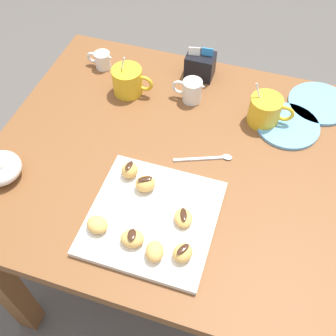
% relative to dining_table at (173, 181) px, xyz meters
% --- Properties ---
extents(ground_plane, '(8.00, 8.00, 0.00)m').
position_rel_dining_table_xyz_m(ground_plane, '(0.00, 0.00, -0.61)').
color(ground_plane, '#514C47').
extents(dining_table, '(1.02, 0.87, 0.74)m').
position_rel_dining_table_xyz_m(dining_table, '(0.00, 0.00, 0.00)').
color(dining_table, brown).
rests_on(dining_table, ground_plane).
extents(pastry_plate_square, '(0.31, 0.31, 0.02)m').
position_rel_dining_table_xyz_m(pastry_plate_square, '(0.01, -0.21, 0.14)').
color(pastry_plate_square, silver).
rests_on(pastry_plate_square, dining_table).
extents(coffee_mug_mustard_left, '(0.13, 0.09, 0.13)m').
position_rel_dining_table_xyz_m(coffee_mug_mustard_left, '(-0.21, 0.21, 0.17)').
color(coffee_mug_mustard_left, gold).
rests_on(coffee_mug_mustard_left, dining_table).
extents(coffee_mug_mustard_right, '(0.13, 0.09, 0.13)m').
position_rel_dining_table_xyz_m(coffee_mug_mustard_right, '(0.22, 0.21, 0.18)').
color(coffee_mug_mustard_right, gold).
rests_on(coffee_mug_mustard_right, dining_table).
extents(cream_pitcher_white, '(0.10, 0.06, 0.07)m').
position_rel_dining_table_xyz_m(cream_pitcher_white, '(-0.01, 0.23, 0.17)').
color(cream_pitcher_white, silver).
rests_on(cream_pitcher_white, dining_table).
extents(sugar_caddy, '(0.09, 0.07, 0.11)m').
position_rel_dining_table_xyz_m(sugar_caddy, '(-0.02, 0.35, 0.17)').
color(sugar_caddy, black).
rests_on(sugar_caddy, dining_table).
extents(chocolate_sauce_pitcher, '(0.09, 0.05, 0.06)m').
position_rel_dining_table_xyz_m(chocolate_sauce_pitcher, '(-0.34, 0.29, 0.16)').
color(chocolate_sauce_pitcher, silver).
rests_on(chocolate_sauce_pitcher, dining_table).
extents(saucer_sky_left, '(0.19, 0.19, 0.01)m').
position_rel_dining_table_xyz_m(saucer_sky_left, '(0.37, 0.33, 0.13)').
color(saucer_sky_left, '#66A8DB').
rests_on(saucer_sky_left, dining_table).
extents(saucer_sky_right, '(0.19, 0.19, 0.01)m').
position_rel_dining_table_xyz_m(saucer_sky_right, '(0.29, 0.21, 0.13)').
color(saucer_sky_right, '#66A8DB').
rests_on(saucer_sky_right, dining_table).
extents(loose_spoon_near_saucer, '(0.15, 0.07, 0.01)m').
position_rel_dining_table_xyz_m(loose_spoon_near_saucer, '(0.10, 0.02, 0.13)').
color(loose_spoon_near_saucer, silver).
rests_on(loose_spoon_near_saucer, dining_table).
extents(beignet_0, '(0.06, 0.07, 0.03)m').
position_rel_dining_table_xyz_m(beignet_0, '(0.09, -0.20, 0.16)').
color(beignet_0, '#DBA351').
rests_on(beignet_0, pastry_plate_square).
extents(chocolate_drizzle_0, '(0.03, 0.04, 0.00)m').
position_rel_dining_table_xyz_m(chocolate_drizzle_0, '(0.09, -0.20, 0.17)').
color(chocolate_drizzle_0, '#381E11').
rests_on(chocolate_drizzle_0, beignet_0).
extents(beignet_1, '(0.06, 0.06, 0.03)m').
position_rel_dining_table_xyz_m(beignet_1, '(-0.01, -0.29, 0.16)').
color(beignet_1, '#DBA351').
rests_on(beignet_1, pastry_plate_square).
extents(chocolate_drizzle_1, '(0.03, 0.03, 0.00)m').
position_rel_dining_table_xyz_m(chocolate_drizzle_1, '(-0.01, -0.29, 0.18)').
color(chocolate_drizzle_1, '#381E11').
rests_on(chocolate_drizzle_1, beignet_1).
extents(beignet_2, '(0.05, 0.06, 0.04)m').
position_rel_dining_table_xyz_m(beignet_2, '(-0.08, -0.11, 0.16)').
color(beignet_2, '#DBA351').
rests_on(beignet_2, pastry_plate_square).
extents(chocolate_drizzle_2, '(0.02, 0.03, 0.00)m').
position_rel_dining_table_xyz_m(chocolate_drizzle_2, '(-0.08, -0.11, 0.19)').
color(chocolate_drizzle_2, '#381E11').
rests_on(chocolate_drizzle_2, beignet_2).
extents(beignet_3, '(0.06, 0.06, 0.04)m').
position_rel_dining_table_xyz_m(beignet_3, '(0.05, -0.31, 0.16)').
color(beignet_3, '#DBA351').
rests_on(beignet_3, pastry_plate_square).
extents(beignet_4, '(0.06, 0.06, 0.03)m').
position_rel_dining_table_xyz_m(beignet_4, '(-0.10, -0.29, 0.16)').
color(beignet_4, '#DBA351').
rests_on(beignet_4, pastry_plate_square).
extents(beignet_5, '(0.07, 0.07, 0.04)m').
position_rel_dining_table_xyz_m(beignet_5, '(-0.03, -0.14, 0.16)').
color(beignet_5, '#DBA351').
rests_on(beignet_5, pastry_plate_square).
extents(chocolate_drizzle_5, '(0.04, 0.03, 0.00)m').
position_rel_dining_table_xyz_m(chocolate_drizzle_5, '(-0.03, -0.14, 0.19)').
color(chocolate_drizzle_5, '#381E11').
rests_on(chocolate_drizzle_5, beignet_5).
extents(beignet_6, '(0.06, 0.06, 0.04)m').
position_rel_dining_table_xyz_m(beignet_6, '(0.11, -0.29, 0.16)').
color(beignet_6, '#DBA351').
rests_on(beignet_6, pastry_plate_square).
extents(chocolate_drizzle_6, '(0.03, 0.04, 0.00)m').
position_rel_dining_table_xyz_m(chocolate_drizzle_6, '(0.11, -0.29, 0.18)').
color(chocolate_drizzle_6, '#381E11').
rests_on(chocolate_drizzle_6, beignet_6).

